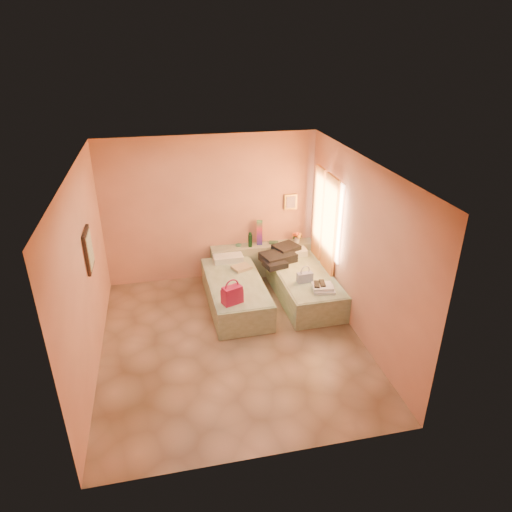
{
  "coord_description": "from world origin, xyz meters",
  "views": [
    {
      "loc": [
        -0.87,
        -5.85,
        4.35
      ],
      "look_at": [
        0.57,
        0.85,
        1.03
      ],
      "focal_mm": 32.0,
      "sensor_mm": 36.0,
      "label": 1
    }
  ],
  "objects_px": {
    "green_book": "(274,242)",
    "flower_vase": "(297,236)",
    "water_bottle": "(250,240)",
    "bed_left": "(235,293)",
    "bed_right": "(304,285)",
    "blue_handbag": "(305,277)",
    "headboard_ledge": "(263,259)",
    "magenta_handbag": "(232,295)",
    "towel_stack": "(324,288)"
  },
  "relations": [
    {
      "from": "water_bottle",
      "to": "bed_right",
      "type": "bearing_deg",
      "value": -52.26
    },
    {
      "from": "water_bottle",
      "to": "magenta_handbag",
      "type": "distance_m",
      "value": 1.86
    },
    {
      "from": "green_book",
      "to": "bed_left",
      "type": "bearing_deg",
      "value": -115.39
    },
    {
      "from": "blue_handbag",
      "to": "towel_stack",
      "type": "bearing_deg",
      "value": -64.25
    },
    {
      "from": "water_bottle",
      "to": "magenta_handbag",
      "type": "relative_size",
      "value": 0.88
    },
    {
      "from": "green_book",
      "to": "flower_vase",
      "type": "height_order",
      "value": "flower_vase"
    },
    {
      "from": "headboard_ledge",
      "to": "water_bottle",
      "type": "relative_size",
      "value": 7.28
    },
    {
      "from": "bed_left",
      "to": "green_book",
      "type": "xyz_separation_m",
      "value": [
        0.96,
        1.07,
        0.41
      ]
    },
    {
      "from": "magenta_handbag",
      "to": "flower_vase",
      "type": "bearing_deg",
      "value": 26.68
    },
    {
      "from": "water_bottle",
      "to": "towel_stack",
      "type": "distance_m",
      "value": 1.93
    },
    {
      "from": "towel_stack",
      "to": "flower_vase",
      "type": "bearing_deg",
      "value": 88.95
    },
    {
      "from": "headboard_ledge",
      "to": "flower_vase",
      "type": "xyz_separation_m",
      "value": [
        0.69,
        -0.04,
        0.45
      ]
    },
    {
      "from": "bed_right",
      "to": "flower_vase",
      "type": "relative_size",
      "value": 7.74
    },
    {
      "from": "flower_vase",
      "to": "bed_left",
      "type": "bearing_deg",
      "value": -144.66
    },
    {
      "from": "water_bottle",
      "to": "magenta_handbag",
      "type": "xyz_separation_m",
      "value": [
        -0.65,
        -1.74,
        -0.14
      ]
    },
    {
      "from": "magenta_handbag",
      "to": "towel_stack",
      "type": "height_order",
      "value": "magenta_handbag"
    },
    {
      "from": "bed_right",
      "to": "magenta_handbag",
      "type": "xyz_separation_m",
      "value": [
        -1.43,
        -0.72,
        0.4
      ]
    },
    {
      "from": "headboard_ledge",
      "to": "magenta_handbag",
      "type": "height_order",
      "value": "magenta_handbag"
    },
    {
      "from": "water_bottle",
      "to": "towel_stack",
      "type": "height_order",
      "value": "water_bottle"
    },
    {
      "from": "bed_left",
      "to": "green_book",
      "type": "distance_m",
      "value": 1.5
    },
    {
      "from": "headboard_ledge",
      "to": "blue_handbag",
      "type": "bearing_deg",
      "value": -72.14
    },
    {
      "from": "towel_stack",
      "to": "bed_right",
      "type": "bearing_deg",
      "value": 100.92
    },
    {
      "from": "headboard_ledge",
      "to": "towel_stack",
      "type": "height_order",
      "value": "headboard_ledge"
    },
    {
      "from": "magenta_handbag",
      "to": "towel_stack",
      "type": "distance_m",
      "value": 1.56
    },
    {
      "from": "green_book",
      "to": "blue_handbag",
      "type": "bearing_deg",
      "value": -64.72
    },
    {
      "from": "headboard_ledge",
      "to": "bed_right",
      "type": "relative_size",
      "value": 1.02
    },
    {
      "from": "flower_vase",
      "to": "water_bottle",
      "type": "bearing_deg",
      "value": 179.73
    },
    {
      "from": "bed_right",
      "to": "towel_stack",
      "type": "distance_m",
      "value": 0.75
    },
    {
      "from": "water_bottle",
      "to": "headboard_ledge",
      "type": "bearing_deg",
      "value": 8.33
    },
    {
      "from": "flower_vase",
      "to": "headboard_ledge",
      "type": "bearing_deg",
      "value": 176.47
    },
    {
      "from": "green_book",
      "to": "blue_handbag",
      "type": "height_order",
      "value": "green_book"
    },
    {
      "from": "bed_left",
      "to": "towel_stack",
      "type": "xyz_separation_m",
      "value": [
        1.39,
        -0.67,
        0.3
      ]
    },
    {
      "from": "headboard_ledge",
      "to": "magenta_handbag",
      "type": "relative_size",
      "value": 6.37
    },
    {
      "from": "bed_right",
      "to": "blue_handbag",
      "type": "relative_size",
      "value": 7.44
    },
    {
      "from": "flower_vase",
      "to": "towel_stack",
      "type": "relative_size",
      "value": 0.74
    },
    {
      "from": "water_bottle",
      "to": "towel_stack",
      "type": "relative_size",
      "value": 0.8
    },
    {
      "from": "bed_left",
      "to": "green_book",
      "type": "bearing_deg",
      "value": 46.6
    },
    {
      "from": "headboard_ledge",
      "to": "magenta_handbag",
      "type": "xyz_separation_m",
      "value": [
        -0.9,
        -1.77,
        0.33
      ]
    },
    {
      "from": "bed_left",
      "to": "bed_right",
      "type": "height_order",
      "value": "same"
    },
    {
      "from": "bed_left",
      "to": "green_book",
      "type": "height_order",
      "value": "green_book"
    },
    {
      "from": "bed_right",
      "to": "water_bottle",
      "type": "bearing_deg",
      "value": 126.37
    },
    {
      "from": "green_book",
      "to": "flower_vase",
      "type": "xyz_separation_m",
      "value": [
        0.46,
        -0.06,
        0.11
      ]
    },
    {
      "from": "headboard_ledge",
      "to": "bed_left",
      "type": "xyz_separation_m",
      "value": [
        -0.74,
        -1.05,
        -0.08
      ]
    },
    {
      "from": "towel_stack",
      "to": "bed_left",
      "type": "bearing_deg",
      "value": 154.23
    },
    {
      "from": "bed_left",
      "to": "blue_handbag",
      "type": "bearing_deg",
      "value": -15.94
    },
    {
      "from": "bed_right",
      "to": "blue_handbag",
      "type": "bearing_deg",
      "value": -107.58
    },
    {
      "from": "bed_right",
      "to": "headboard_ledge",
      "type": "bearing_deg",
      "value": 115.2
    },
    {
      "from": "bed_left",
      "to": "water_bottle",
      "type": "relative_size",
      "value": 7.1
    },
    {
      "from": "bed_right",
      "to": "towel_stack",
      "type": "relative_size",
      "value": 5.71
    },
    {
      "from": "bed_left",
      "to": "bed_right",
      "type": "xyz_separation_m",
      "value": [
        1.26,
        0.0,
        0.0
      ]
    }
  ]
}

